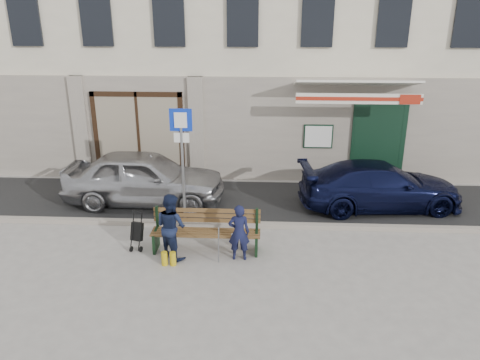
# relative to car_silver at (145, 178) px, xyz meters

# --- Properties ---
(ground) EXTENTS (80.00, 80.00, 0.00)m
(ground) POSITION_rel_car_silver_xyz_m (2.59, -2.91, -0.74)
(ground) COLOR #9E9991
(ground) RESTS_ON ground
(asphalt_lane) EXTENTS (60.00, 3.20, 0.01)m
(asphalt_lane) POSITION_rel_car_silver_xyz_m (2.59, 0.19, -0.74)
(asphalt_lane) COLOR #282828
(asphalt_lane) RESTS_ON ground
(curb) EXTENTS (60.00, 0.18, 0.12)m
(curb) POSITION_rel_car_silver_xyz_m (2.59, -1.41, -0.68)
(curb) COLOR #9E9384
(curb) RESTS_ON ground
(building) EXTENTS (20.00, 8.27, 10.00)m
(building) POSITION_rel_car_silver_xyz_m (2.60, 5.54, 4.23)
(building) COLOR beige
(building) RESTS_ON ground
(car_silver) EXTENTS (4.38, 1.82, 1.48)m
(car_silver) POSITION_rel_car_silver_xyz_m (0.00, 0.00, 0.00)
(car_silver) COLOR #A8A9AD
(car_silver) RESTS_ON ground
(car_navy) EXTENTS (4.47, 2.19, 1.25)m
(car_navy) POSITION_rel_car_silver_xyz_m (6.38, 0.01, -0.12)
(car_navy) COLOR black
(car_navy) RESTS_ON ground
(parking_sign) EXTENTS (0.54, 0.08, 2.89)m
(parking_sign) POSITION_rel_car_silver_xyz_m (1.28, -1.17, 1.22)
(parking_sign) COLOR gray
(parking_sign) RESTS_ON ground
(bench) EXTENTS (2.40, 1.17, 0.98)m
(bench) POSITION_rel_car_silver_xyz_m (1.95, -2.65, -0.28)
(bench) COLOR brown
(bench) RESTS_ON ground
(man) EXTENTS (0.48, 0.33, 1.26)m
(man) POSITION_rel_car_silver_xyz_m (2.75, -2.98, -0.11)
(man) COLOR #131635
(man) RESTS_ON ground
(woman) EXTENTS (0.90, 0.87, 1.45)m
(woman) POSITION_rel_car_silver_xyz_m (1.30, -2.95, -0.01)
(woman) COLOR #131B36
(woman) RESTS_ON ground
(stroller) EXTENTS (0.31, 0.40, 0.88)m
(stroller) POSITION_rel_car_silver_xyz_m (0.45, -2.62, -0.35)
(stroller) COLOR black
(stroller) RESTS_ON ground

